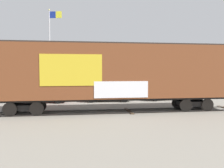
# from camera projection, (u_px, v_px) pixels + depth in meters

# --- Properties ---
(ground_plane) EXTENTS (260.00, 260.00, 0.00)m
(ground_plane) POSITION_uv_depth(u_px,v_px,m) (99.00, 112.00, 17.19)
(ground_plane) COLOR slate
(track) EXTENTS (60.02, 3.81, 0.08)m
(track) POSITION_uv_depth(u_px,v_px,m) (135.00, 111.00, 17.61)
(track) COLOR #4C4742
(track) RESTS_ON ground_plane
(freight_car) EXTENTS (18.01, 3.45, 5.02)m
(freight_car) POSITION_uv_depth(u_px,v_px,m) (113.00, 72.00, 17.20)
(freight_car) COLOR brown
(freight_car) RESTS_ON ground_plane
(flagpole) EXTENTS (1.47, 0.49, 9.81)m
(flagpole) POSITION_uv_depth(u_px,v_px,m) (52.00, 43.00, 26.83)
(flagpole) COLOR silver
(flagpole) RESTS_ON ground_plane
(hillside) EXTENTS (117.95, 32.58, 13.10)m
(hillside) POSITION_uv_depth(u_px,v_px,m) (75.00, 67.00, 93.93)
(hillside) COLOR gray
(hillside) RESTS_ON ground_plane
(parked_car_red) EXTENTS (4.48, 2.46, 1.69)m
(parked_car_red) POSITION_uv_depth(u_px,v_px,m) (44.00, 93.00, 22.42)
(parked_car_red) COLOR #B21E1E
(parked_car_red) RESTS_ON ground_plane
(parked_car_white) EXTENTS (4.73, 2.28, 1.74)m
(parked_car_white) POSITION_uv_depth(u_px,v_px,m) (107.00, 93.00, 23.20)
(parked_car_white) COLOR silver
(parked_car_white) RESTS_ON ground_plane
(parked_car_silver) EXTENTS (4.65, 2.35, 1.54)m
(parked_car_silver) POSITION_uv_depth(u_px,v_px,m) (164.00, 92.00, 24.48)
(parked_car_silver) COLOR #B7BABF
(parked_car_silver) RESTS_ON ground_plane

